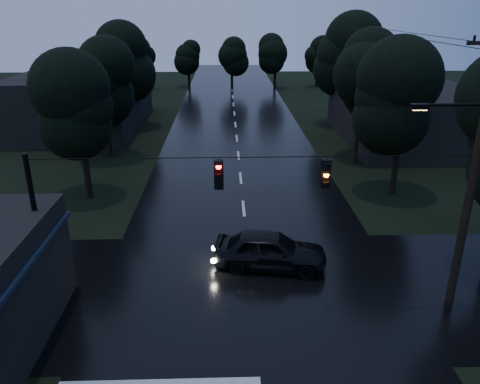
{
  "coord_description": "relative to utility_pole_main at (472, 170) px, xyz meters",
  "views": [
    {
      "loc": [
        -0.96,
        -3.79,
        10.41
      ],
      "look_at": [
        -0.35,
        15.39,
        2.83
      ],
      "focal_mm": 35.0,
      "sensor_mm": 36.0,
      "label": 1
    }
  ],
  "objects": [
    {
      "name": "main_road",
      "position": [
        -7.41,
        19.0,
        -5.26
      ],
      "size": [
        12.0,
        120.0,
        0.02
      ],
      "primitive_type": "cube",
      "color": "black",
      "rests_on": "ground"
    },
    {
      "name": "cross_street",
      "position": [
        -7.41,
        1.0,
        -5.26
      ],
      "size": [
        60.0,
        9.0,
        0.02
      ],
      "primitive_type": "cube",
      "color": "black",
      "rests_on": "ground"
    },
    {
      "name": "building_far_right",
      "position": [
        6.59,
        23.0,
        -3.06
      ],
      "size": [
        10.0,
        14.0,
        4.4
      ],
      "primitive_type": "cube",
      "color": "black",
      "rests_on": "ground"
    },
    {
      "name": "building_far_left",
      "position": [
        -21.41,
        29.0,
        -2.76
      ],
      "size": [
        10.0,
        16.0,
        5.0
      ],
      "primitive_type": "cube",
      "color": "black",
      "rests_on": "ground"
    },
    {
      "name": "utility_pole_main",
      "position": [
        0.0,
        0.0,
        0.0
      ],
      "size": [
        3.5,
        0.3,
        10.0
      ],
      "color": "black",
      "rests_on": "ground"
    },
    {
      "name": "utility_pole_far",
      "position": [
        0.89,
        17.0,
        -1.38
      ],
      "size": [
        2.0,
        0.3,
        7.5
      ],
      "color": "black",
      "rests_on": "ground"
    },
    {
      "name": "anchor_pole_left",
      "position": [
        -14.91,
        0.0,
        -2.26
      ],
      "size": [
        0.18,
        0.18,
        6.0
      ],
      "primitive_type": "cylinder",
      "color": "black",
      "rests_on": "ground"
    },
    {
      "name": "span_signals",
      "position": [
        -6.85,
        -0.01,
        -0.01
      ],
      "size": [
        15.0,
        0.37,
        1.12
      ],
      "color": "black",
      "rests_on": "ground"
    },
    {
      "name": "tree_left_a",
      "position": [
        -16.41,
        11.0,
        -0.02
      ],
      "size": [
        3.92,
        3.92,
        8.26
      ],
      "color": "black",
      "rests_on": "ground"
    },
    {
      "name": "tree_left_b",
      "position": [
        -17.01,
        19.0,
        0.36
      ],
      "size": [
        4.2,
        4.2,
        8.85
      ],
      "color": "black",
      "rests_on": "ground"
    },
    {
      "name": "tree_left_c",
      "position": [
        -17.61,
        29.0,
        0.74
      ],
      "size": [
        4.48,
        4.48,
        9.44
      ],
      "color": "black",
      "rests_on": "ground"
    },
    {
      "name": "tree_right_a",
      "position": [
        1.59,
        11.0,
        0.36
      ],
      "size": [
        4.2,
        4.2,
        8.85
      ],
      "color": "black",
      "rests_on": "ground"
    },
    {
      "name": "tree_right_b",
      "position": [
        2.19,
        19.0,
        0.74
      ],
      "size": [
        4.48,
        4.48,
        9.44
      ],
      "color": "black",
      "rests_on": "ground"
    },
    {
      "name": "tree_right_c",
      "position": [
        2.79,
        29.0,
        1.11
      ],
      "size": [
        4.76,
        4.76,
        10.03
      ],
      "color": "black",
      "rests_on": "ground"
    },
    {
      "name": "car",
      "position": [
        -6.52,
        2.73,
        -4.45
      ],
      "size": [
        5.02,
        2.66,
        1.63
      ],
      "primitive_type": "imported",
      "rotation": [
        0.0,
        0.0,
        1.41
      ],
      "color": "black",
      "rests_on": "ground"
    }
  ]
}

